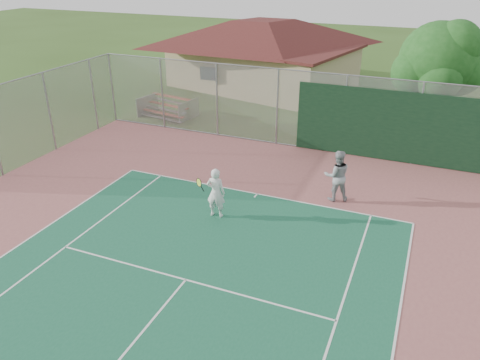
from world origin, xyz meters
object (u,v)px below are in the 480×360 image
(tree, at_px, (439,63))
(player_grey_back, at_px, (337,176))
(player_white_front, at_px, (216,193))
(clubhouse, at_px, (263,47))
(bleachers, at_px, (167,107))

(tree, bearing_deg, player_grey_back, -109.47)
(player_white_front, xyz_separation_m, player_grey_back, (3.44, 2.71, 0.06))
(clubhouse, xyz_separation_m, tree, (10.66, -6.51, 1.07))
(clubhouse, xyz_separation_m, bleachers, (-2.51, -8.09, -2.04))
(clubhouse, distance_m, tree, 12.54)
(clubhouse, relative_size, tree, 2.38)
(player_white_front, distance_m, player_grey_back, 4.38)
(player_white_front, bearing_deg, bleachers, -56.08)
(clubhouse, relative_size, player_white_front, 7.61)
(clubhouse, distance_m, bleachers, 8.71)
(bleachers, relative_size, player_white_front, 1.70)
(tree, height_order, player_white_front, tree)
(clubhouse, relative_size, player_grey_back, 7.03)
(clubhouse, bearing_deg, player_grey_back, -47.75)
(player_white_front, relative_size, player_grey_back, 0.92)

